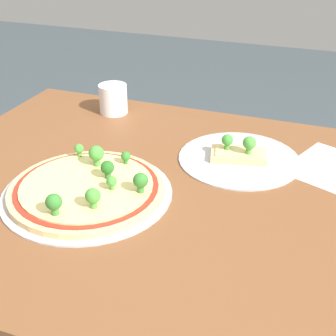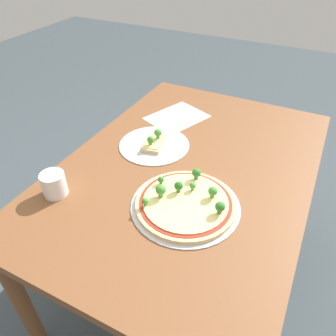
% 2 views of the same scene
% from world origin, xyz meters
% --- Properties ---
extents(dining_table, '(1.33, 0.92, 0.71)m').
position_xyz_m(dining_table, '(0.00, 0.00, 0.63)').
color(dining_table, brown).
rests_on(dining_table, ground_plane).
extents(pizza_tray_whole, '(0.37, 0.37, 0.07)m').
position_xyz_m(pizza_tray_whole, '(0.21, 0.08, 0.72)').
color(pizza_tray_whole, '#B7B7BC').
rests_on(pizza_tray_whole, dining_table).
extents(pizza_tray_slice, '(0.30, 0.30, 0.07)m').
position_xyz_m(pizza_tray_slice, '(-0.06, -0.19, 0.72)').
color(pizza_tray_slice, '#B7B7BC').
rests_on(pizza_tray_slice, dining_table).
extents(drinking_cup, '(0.08, 0.08, 0.09)m').
position_xyz_m(drinking_cup, '(0.36, -0.35, 0.75)').
color(drinking_cup, white).
rests_on(drinking_cup, dining_table).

